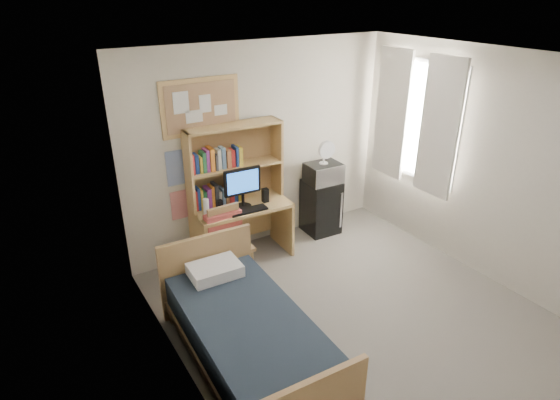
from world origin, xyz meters
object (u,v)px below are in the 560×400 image
speaker_right (265,195)px  monitor (243,188)px  speaker_left (220,206)px  desk_fan (324,153)px  mini_fridge (321,206)px  bed (249,341)px  microwave (323,173)px  bulletin_board (201,107)px  desk_chair (232,246)px  desk (242,232)px

speaker_right → monitor: bearing=180.0°
speaker_left → desk_fan: desk_fan is taller
mini_fridge → speaker_right: size_ratio=4.31×
bed → microwave: microwave is taller
bulletin_board → monitor: bearing=-49.2°
speaker_right → microwave: size_ratio=0.38×
bulletin_board → microwave: bulletin_board is taller
mini_fridge → desk_fan: 0.78m
bulletin_board → desk_fan: (1.57, -0.26, -0.76)m
microwave → bulletin_board: bearing=173.6°
bulletin_board → mini_fridge: bearing=-8.8°
speaker_right → microwave: 0.97m
desk_chair → microwave: 1.69m
desk_chair → monitor: (0.32, 0.32, 0.53)m
desk → microwave: 1.36m
bed → desk_chair: bearing=71.7°
speaker_left → microwave: size_ratio=0.34×
mini_fridge → microwave: size_ratio=1.66×
desk_fan → monitor: bearing=-172.6°
speaker_right → desk_fan: size_ratio=0.60×
bulletin_board → desk_fan: 1.76m
bulletin_board → bed: (-0.50, -1.98, -1.66)m
desk_fan → desk: bearing=-175.3°
desk → speaker_left: bearing=-168.7°
desk_fan → microwave: bearing=0.0°
microwave → desk_fan: desk_fan is taller
microwave → mini_fridge: bearing=90.0°
mini_fridge → speaker_left: (-1.56, -0.10, 0.44)m
monitor → speaker_left: 0.34m
desk → monitor: bearing=-90.0°
desk → monitor: size_ratio=2.42×
bulletin_board → microwave: (1.57, -0.26, -1.04)m
desk_chair → speaker_right: bearing=24.4°
desk → bed: bearing=-113.0°
desk → speaker_left: speaker_left is taller
bulletin_board → mini_fridge: bulletin_board is taller
desk_chair → monitor: 0.70m
monitor → desk_fan: desk_fan is taller
monitor → microwave: bearing=7.1°
bulletin_board → desk: bearing=-43.7°
desk_chair → bed: bearing=-112.2°
desk → mini_fridge: bearing=5.2°
speaker_left → speaker_right: size_ratio=0.88×
desk_chair → desk_fan: bearing=13.0°
bulletin_board → bed: size_ratio=0.49×
desk → desk_fan: size_ratio=4.05×
mini_fridge → speaker_right: 1.07m
desk → bed: size_ratio=0.61×
bulletin_board → speaker_right: 1.31m
bed → monitor: bearing=65.7°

